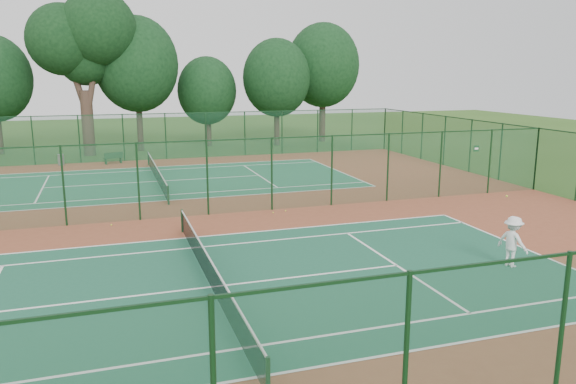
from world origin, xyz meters
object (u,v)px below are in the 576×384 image
Objects in this scene: bench at (113,158)px; big_tree at (83,39)px; trash_bin at (61,160)px; player_near at (513,242)px.

bench is 0.11× the size of big_tree.
bench reaches higher than trash_bin.
trash_bin is 0.56× the size of bench.
trash_bin is at bearing -111.97° from big_tree.
big_tree is (-14.03, 32.39, 8.09)m from player_near.
player_near is 29.85m from bench.
trash_bin is at bearing 13.38° from player_near.
bench is 10.15m from big_tree.
big_tree is at bearing 6.71° from player_near.
player_near is at bearing -82.06° from bench.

